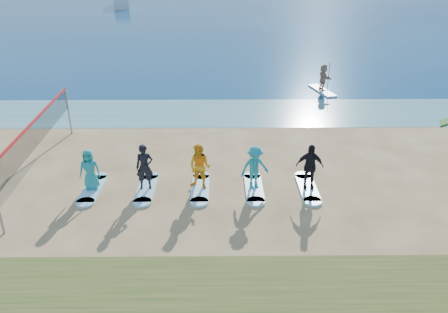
{
  "coord_description": "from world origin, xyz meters",
  "views": [
    {
      "loc": [
        0.34,
        -14.01,
        8.59
      ],
      "look_at": [
        0.5,
        2.0,
        1.1
      ],
      "focal_mm": 35.0,
      "sensor_mm": 36.0,
      "label": 1
    }
  ],
  "objects_px": {
    "student_1": "(145,167)",
    "student_4": "(310,166)",
    "surfboard_0": "(93,189)",
    "student_2": "(200,167)",
    "student_0": "(90,169)",
    "surfboard_1": "(146,189)",
    "surfboard_3": "(254,188)",
    "surfboard_4": "(308,188)",
    "surfboard_2": "(200,188)",
    "paddleboard": "(322,91)",
    "boat_offshore_a": "(122,7)",
    "volleyball_net": "(37,131)",
    "student_3": "(255,167)",
    "paddleboarder": "(323,77)"
  },
  "relations": [
    {
      "from": "boat_offshore_a",
      "to": "student_0",
      "type": "xyz_separation_m",
      "value": [
        12.08,
        -65.46,
        0.92
      ]
    },
    {
      "from": "surfboard_4",
      "to": "student_3",
      "type": "bearing_deg",
      "value": 180.0
    },
    {
      "from": "surfboard_2",
      "to": "surfboard_3",
      "type": "height_order",
      "value": "same"
    },
    {
      "from": "surfboard_0",
      "to": "surfboard_4",
      "type": "distance_m",
      "value": 8.6
    },
    {
      "from": "paddleboard",
      "to": "surfboard_3",
      "type": "relative_size",
      "value": 1.36
    },
    {
      "from": "surfboard_0",
      "to": "student_3",
      "type": "xyz_separation_m",
      "value": [
        6.45,
        0.0,
        0.93
      ]
    },
    {
      "from": "surfboard_3",
      "to": "student_1",
      "type": "bearing_deg",
      "value": 180.0
    },
    {
      "from": "student_0",
      "to": "surfboard_3",
      "type": "xyz_separation_m",
      "value": [
        6.45,
        0.0,
        -0.87
      ]
    },
    {
      "from": "student_0",
      "to": "student_4",
      "type": "bearing_deg",
      "value": 0.08
    },
    {
      "from": "student_1",
      "to": "boat_offshore_a",
      "type": "bearing_deg",
      "value": 95.17
    },
    {
      "from": "student_1",
      "to": "student_4",
      "type": "distance_m",
      "value": 6.45
    },
    {
      "from": "boat_offshore_a",
      "to": "surfboard_0",
      "type": "height_order",
      "value": "boat_offshore_a"
    },
    {
      "from": "surfboard_3",
      "to": "student_2",
      "type": "bearing_deg",
      "value": 180.0
    },
    {
      "from": "paddleboard",
      "to": "surfboard_2",
      "type": "bearing_deg",
      "value": -134.04
    },
    {
      "from": "surfboard_2",
      "to": "boat_offshore_a",
      "type": "bearing_deg",
      "value": 104.05
    },
    {
      "from": "student_1",
      "to": "student_2",
      "type": "distance_m",
      "value": 2.15
    },
    {
      "from": "surfboard_4",
      "to": "student_0",
      "type": "bearing_deg",
      "value": 180.0
    },
    {
      "from": "volleyball_net",
      "to": "surfboard_1",
      "type": "relative_size",
      "value": 4.13
    },
    {
      "from": "surfboard_1",
      "to": "surfboard_3",
      "type": "distance_m",
      "value": 4.3
    },
    {
      "from": "surfboard_1",
      "to": "surfboard_4",
      "type": "bearing_deg",
      "value": 0.0
    },
    {
      "from": "student_3",
      "to": "boat_offshore_a",
      "type": "bearing_deg",
      "value": 88.89
    },
    {
      "from": "surfboard_0",
      "to": "student_2",
      "type": "distance_m",
      "value": 4.41
    },
    {
      "from": "student_0",
      "to": "student_1",
      "type": "distance_m",
      "value": 2.15
    },
    {
      "from": "paddleboard",
      "to": "surfboard_1",
      "type": "relative_size",
      "value": 1.36
    },
    {
      "from": "student_2",
      "to": "student_3",
      "type": "height_order",
      "value": "student_2"
    },
    {
      "from": "volleyball_net",
      "to": "paddleboard",
      "type": "xyz_separation_m",
      "value": [
        14.52,
        11.98,
        -1.84
      ]
    },
    {
      "from": "student_3",
      "to": "student_4",
      "type": "height_order",
      "value": "student_4"
    },
    {
      "from": "surfboard_2",
      "to": "surfboard_4",
      "type": "relative_size",
      "value": 1.0
    },
    {
      "from": "student_1",
      "to": "surfboard_4",
      "type": "distance_m",
      "value": 6.53
    },
    {
      "from": "surfboard_2",
      "to": "student_0",
      "type": "bearing_deg",
      "value": 180.0
    },
    {
      "from": "paddleboard",
      "to": "boat_offshore_a",
      "type": "distance_m",
      "value": 57.28
    },
    {
      "from": "volleyball_net",
      "to": "surfboard_0",
      "type": "xyz_separation_m",
      "value": [
        2.44,
        -1.55,
        -1.86
      ]
    },
    {
      "from": "surfboard_0",
      "to": "student_4",
      "type": "height_order",
      "value": "student_4"
    },
    {
      "from": "surfboard_2",
      "to": "student_4",
      "type": "xyz_separation_m",
      "value": [
        4.3,
        0.0,
        0.96
      ]
    },
    {
      "from": "volleyball_net",
      "to": "boat_offshore_a",
      "type": "height_order",
      "value": "volleyball_net"
    },
    {
      "from": "boat_offshore_a",
      "to": "surfboard_4",
      "type": "height_order",
      "value": "boat_offshore_a"
    },
    {
      "from": "surfboard_2",
      "to": "student_2",
      "type": "distance_m",
      "value": 0.97
    },
    {
      "from": "surfboard_1",
      "to": "student_4",
      "type": "relative_size",
      "value": 1.2
    },
    {
      "from": "boat_offshore_a",
      "to": "student_1",
      "type": "xyz_separation_m",
      "value": [
        14.23,
        -65.46,
        1.01
      ]
    },
    {
      "from": "student_0",
      "to": "student_2",
      "type": "relative_size",
      "value": 0.9
    },
    {
      "from": "paddleboard",
      "to": "student_2",
      "type": "relative_size",
      "value": 1.62
    },
    {
      "from": "student_2",
      "to": "student_1",
      "type": "bearing_deg",
      "value": -156.6
    },
    {
      "from": "surfboard_4",
      "to": "student_4",
      "type": "distance_m",
      "value": 0.96
    },
    {
      "from": "surfboard_2",
      "to": "surfboard_4",
      "type": "height_order",
      "value": "same"
    },
    {
      "from": "student_2",
      "to": "paddleboard",
      "type": "bearing_deg",
      "value": 83.51
    },
    {
      "from": "surfboard_0",
      "to": "student_1",
      "type": "relative_size",
      "value": 1.19
    },
    {
      "from": "paddleboarder",
      "to": "surfboard_3",
      "type": "relative_size",
      "value": 0.79
    },
    {
      "from": "volleyball_net",
      "to": "student_4",
      "type": "height_order",
      "value": "volleyball_net"
    },
    {
      "from": "student_0",
      "to": "student_2",
      "type": "bearing_deg",
      "value": 0.08
    },
    {
      "from": "paddleboarder",
      "to": "student_3",
      "type": "height_order",
      "value": "student_3"
    }
  ]
}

